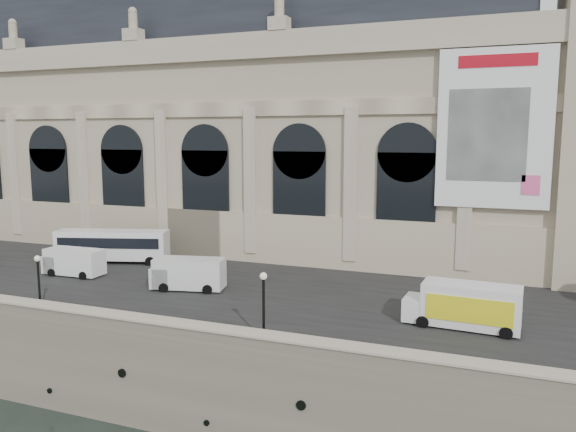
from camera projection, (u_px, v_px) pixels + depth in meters
name	position (u px, v px, depth m)	size (l,w,h in m)	color
ground	(99.00, 421.00, 36.63)	(260.00, 260.00, 0.00)	black
quay	(289.00, 263.00, 68.58)	(160.00, 70.00, 6.00)	gray
street	(204.00, 280.00, 48.73)	(160.00, 24.00, 0.06)	#2D2D2D
parapet	(101.00, 320.00, 36.25)	(160.00, 1.40, 1.21)	gray
museum	(228.00, 125.00, 64.49)	(69.00, 18.70, 29.10)	#BAAA8F
bus_left	(112.00, 245.00, 55.18)	(11.15, 5.35, 3.23)	white
van_b	(185.00, 274.00, 45.53)	(6.19, 3.42, 2.61)	silver
van_c	(71.00, 262.00, 50.24)	(5.56, 2.42, 2.45)	white
box_truck	(464.00, 306.00, 36.42)	(7.45, 2.97, 2.95)	white
lamp_left	(39.00, 285.00, 39.34)	(0.43, 0.43, 4.18)	black
lamp_right	(264.00, 308.00, 33.66)	(0.45, 0.45, 4.38)	black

